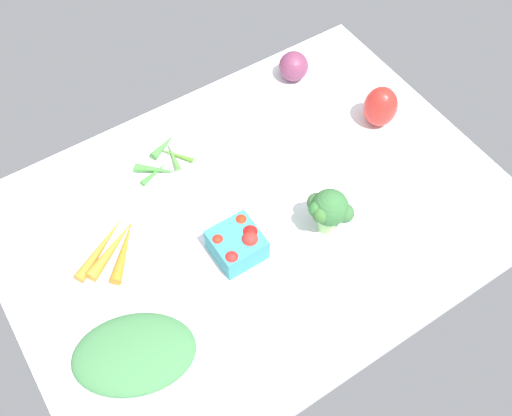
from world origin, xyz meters
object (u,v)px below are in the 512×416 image
at_px(leafy_greens_clump, 134,354).
at_px(carrot_bunch, 112,248).
at_px(berry_basket, 238,243).
at_px(broccoli_head, 329,209).
at_px(okra_pile, 163,159).
at_px(bell_pepper_red, 380,107).
at_px(red_onion_center, 294,66).

relative_size(leafy_greens_clump, carrot_bunch, 1.37).
height_order(berry_basket, broccoli_head, broccoli_head).
bearing_deg(okra_pile, berry_basket, 93.39).
bearing_deg(bell_pepper_red, broccoli_head, 31.26).
distance_m(okra_pile, broccoli_head, 0.39).
xyz_separation_m(bell_pepper_red, okra_pile, (0.47, -0.17, -0.04)).
bearing_deg(leafy_greens_clump, berry_basket, -162.55).
bearing_deg(red_onion_center, okra_pile, 8.56).
bearing_deg(carrot_bunch, red_onion_center, -160.53).
xyz_separation_m(okra_pile, red_onion_center, (-0.39, -0.06, 0.03)).
bearing_deg(leafy_greens_clump, bell_pepper_red, -164.45).
bearing_deg(okra_pile, leafy_greens_clump, 55.55).
height_order(bell_pepper_red, broccoli_head, broccoli_head).
bearing_deg(broccoli_head, berry_basket, -15.17).
bearing_deg(carrot_bunch, broccoli_head, 154.52).
bearing_deg(red_onion_center, broccoli_head, 63.69).
distance_m(bell_pepper_red, carrot_bunch, 0.67).
bearing_deg(carrot_bunch, leafy_greens_clump, 74.54).
relative_size(bell_pepper_red, broccoli_head, 0.92).
distance_m(leafy_greens_clump, carrot_bunch, 0.23).
xyz_separation_m(berry_basket, okra_pile, (0.02, -0.29, -0.02)).
bearing_deg(leafy_greens_clump, okra_pile, -124.45).
bearing_deg(red_onion_center, leafy_greens_clump, 33.56).
bearing_deg(broccoli_head, leafy_greens_clump, 4.52).
distance_m(bell_pepper_red, red_onion_center, 0.24).
xyz_separation_m(berry_basket, leafy_greens_clump, (0.27, 0.09, -0.01)).
distance_m(okra_pile, carrot_bunch, 0.24).
bearing_deg(leafy_greens_clump, broccoli_head, -175.48).
xyz_separation_m(leafy_greens_clump, carrot_bunch, (-0.06, -0.22, -0.01)).
distance_m(berry_basket, okra_pile, 0.29).
relative_size(leafy_greens_clump, red_onion_center, 3.06).
bearing_deg(bell_pepper_red, leafy_greens_clump, 15.55).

